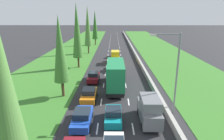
% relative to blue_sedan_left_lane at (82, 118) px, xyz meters
% --- Properties ---
extents(ground_plane, '(300.00, 300.00, 0.00)m').
position_rel_blue_sedan_left_lane_xyz_m(ground_plane, '(3.31, 44.33, -0.81)').
color(ground_plane, '#28282B').
rests_on(ground_plane, ground).
extents(grass_verge_left, '(14.00, 140.00, 0.04)m').
position_rel_blue_sedan_left_lane_xyz_m(grass_verge_left, '(-9.34, 44.33, -0.79)').
color(grass_verge_left, '#387528').
rests_on(grass_verge_left, ground).
extents(grass_verge_right, '(14.00, 140.00, 0.04)m').
position_rel_blue_sedan_left_lane_xyz_m(grass_verge_right, '(17.66, 44.33, -0.79)').
color(grass_verge_right, '#387528').
rests_on(grass_verge_right, ground).
extents(median_barrier, '(0.44, 120.00, 0.85)m').
position_rel_blue_sedan_left_lane_xyz_m(median_barrier, '(9.01, 44.33, -0.39)').
color(median_barrier, '#9E9B93').
rests_on(median_barrier, ground).
extents(lane_markings, '(3.64, 116.00, 0.01)m').
position_rel_blue_sedan_left_lane_xyz_m(lane_markings, '(3.31, 44.33, -0.81)').
color(lane_markings, white).
rests_on(lane_markings, ground).
extents(blue_sedan_left_lane, '(1.82, 4.50, 1.64)m').
position_rel_blue_sedan_left_lane_xyz_m(blue_sedan_left_lane, '(0.00, 0.00, 0.00)').
color(blue_sedan_left_lane, '#1E47B7').
rests_on(blue_sedan_left_lane, ground).
extents(orange_sedan_left_lane, '(1.82, 4.50, 1.64)m').
position_rel_blue_sedan_left_lane_xyz_m(orange_sedan_left_lane, '(-0.04, 5.81, 0.00)').
color(orange_sedan_left_lane, orange).
rests_on(orange_sedan_left_lane, ground).
extents(teal_hatchback_centre_lane, '(1.74, 3.90, 1.72)m').
position_rel_blue_sedan_left_lane_xyz_m(teal_hatchback_centre_lane, '(3.12, 0.42, 0.02)').
color(teal_hatchback_centre_lane, teal).
rests_on(teal_hatchback_centre_lane, ground).
extents(maroon_sedan_left_lane_fourth, '(1.82, 4.50, 1.64)m').
position_rel_blue_sedan_left_lane_xyz_m(maroon_sedan_left_lane_fourth, '(-0.22, 13.25, 0.00)').
color(maroon_sedan_left_lane_fourth, maroon).
rests_on(maroon_sedan_left_lane_fourth, ground).
extents(green_box_truck_centre_lane, '(2.46, 9.40, 4.18)m').
position_rel_blue_sedan_left_lane_xyz_m(green_box_truck_centre_lane, '(3.41, 10.34, 1.37)').
color(green_box_truck_centre_lane, black).
rests_on(green_box_truck_centre_lane, ground).
extents(grey_sedan_centre_lane, '(1.82, 4.50, 1.64)m').
position_rel_blue_sedan_left_lane_xyz_m(grey_sedan_centre_lane, '(3.14, 19.96, 0.00)').
color(grey_sedan_centre_lane, slate).
rests_on(grey_sedan_centre_lane, ground).
extents(yellow_van_centre_lane, '(1.96, 4.90, 2.82)m').
position_rel_blue_sedan_left_lane_xyz_m(yellow_van_centre_lane, '(3.48, 26.18, 0.59)').
color(yellow_van_centre_lane, yellow).
rests_on(yellow_van_centre_lane, ground).
extents(green_hatchback_centre_lane, '(1.74, 3.90, 1.72)m').
position_rel_blue_sedan_left_lane_xyz_m(green_hatchback_centre_lane, '(3.38, 32.08, 0.02)').
color(green_hatchback_centre_lane, '#237A33').
rests_on(green_hatchback_centre_lane, ground).
extents(grey_van_right_lane, '(1.96, 4.90, 2.82)m').
position_rel_blue_sedan_left_lane_xyz_m(grey_van_right_lane, '(6.81, 0.64, 0.59)').
color(grey_van_right_lane, slate).
rests_on(grey_van_right_lane, ground).
extents(poplar_tree_second, '(2.07, 2.07, 10.78)m').
position_rel_blue_sedan_left_lane_xyz_m(poplar_tree_second, '(-3.74, 7.09, 5.63)').
color(poplar_tree_second, '#4C3823').
rests_on(poplar_tree_second, ground).
extents(poplar_tree_third, '(2.13, 2.13, 13.17)m').
position_rel_blue_sedan_left_lane_xyz_m(poplar_tree_third, '(-4.27, 22.11, 6.83)').
color(poplar_tree_third, '#4C3823').
rests_on(poplar_tree_third, ground).
extents(poplar_tree_fourth, '(2.13, 2.13, 13.28)m').
position_rel_blue_sedan_left_lane_xyz_m(poplar_tree_fourth, '(-4.14, 37.61, 6.88)').
color(poplar_tree_fourth, '#4C3823').
rests_on(poplar_tree_fourth, ground).
extents(poplar_tree_fifth, '(2.11, 2.11, 12.44)m').
position_rel_blue_sedan_left_lane_xyz_m(poplar_tree_fifth, '(-3.67, 53.81, 6.46)').
color(poplar_tree_fifth, '#4C3823').
rests_on(poplar_tree_fifth, ground).
extents(street_light_mast, '(3.20, 0.28, 9.00)m').
position_rel_blue_sedan_left_lane_xyz_m(street_light_mast, '(9.62, 2.65, 4.42)').
color(street_light_mast, gray).
rests_on(street_light_mast, ground).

